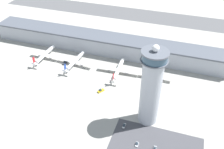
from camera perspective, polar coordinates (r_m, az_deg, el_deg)
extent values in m
plane|color=#9E9B93|center=(224.94, -7.44, -3.61)|extent=(1000.00, 1000.00, 0.00)
cube|color=#A3A8B2|center=(272.74, -1.52, 6.86)|extent=(257.72, 22.00, 17.31)
cube|color=#4C515B|center=(268.15, -1.55, 8.61)|extent=(257.72, 25.00, 1.60)
cube|color=#515154|center=(369.56, 4.26, 13.64)|extent=(386.58, 44.00, 0.01)
cylinder|color=#ADB2BC|center=(181.22, 8.77, -4.11)|extent=(14.66, 14.66, 54.52)
cylinder|color=#565B66|center=(164.67, 9.64, 3.19)|extent=(18.53, 18.53, 0.80)
cylinder|color=#334C60|center=(163.00, 9.75, 4.10)|extent=(17.05, 17.05, 5.40)
cylinder|color=#565B66|center=(161.32, 9.87, 5.06)|extent=(18.53, 18.53, 1.00)
sphere|color=white|center=(159.85, 9.98, 5.94)|extent=(4.78, 4.78, 4.78)
cube|color=#424247|center=(182.29, 9.82, -16.51)|extent=(64.00, 40.00, 0.01)
cylinder|color=white|center=(271.88, -15.19, 4.37)|extent=(4.42, 29.89, 3.71)
cone|color=white|center=(283.43, -13.43, 6.09)|extent=(3.79, 3.42, 3.71)
cone|color=white|center=(260.50, -17.16, 2.43)|extent=(3.44, 4.53, 3.34)
cube|color=white|center=(272.62, -15.10, 4.32)|extent=(31.50, 5.15, 0.44)
cylinder|color=#A8A8B2|center=(277.34, -16.11, 4.45)|extent=(2.14, 4.13, 2.04)
cylinder|color=#A8A8B2|center=(270.53, -13.78, 4.00)|extent=(2.14, 4.13, 2.04)
cube|color=red|center=(257.37, -17.46, 3.21)|extent=(0.37, 2.81, 5.93)
cube|color=white|center=(259.47, -17.33, 2.35)|extent=(10.43, 2.25, 0.24)
cylinder|color=black|center=(283.01, -13.64, 5.24)|extent=(0.28, 0.28, 2.74)
cylinder|color=black|center=(272.08, -14.65, 3.69)|extent=(0.28, 0.28, 2.74)
cylinder|color=black|center=(274.76, -15.56, 3.87)|extent=(0.28, 0.28, 2.74)
cylinder|color=silver|center=(254.71, -8.56, 2.97)|extent=(5.64, 29.18, 3.64)
cone|color=silver|center=(266.33, -6.87, 4.77)|extent=(3.86, 3.52, 3.64)
cone|color=silver|center=(243.23, -10.46, 0.93)|extent=(3.57, 4.59, 3.28)
cube|color=silver|center=(255.47, -8.48, 2.92)|extent=(38.58, 7.04, 0.44)
cylinder|color=#A8A8B2|center=(260.46, -9.90, 3.19)|extent=(2.28, 4.14, 2.00)
cylinder|color=#A8A8B2|center=(253.30, -6.76, 2.46)|extent=(2.28, 4.14, 2.00)
cube|color=navy|center=(239.95, -10.69, 1.73)|extent=(0.49, 2.81, 5.83)
cube|color=silver|center=(242.17, -10.62, 0.84)|extent=(10.31, 2.70, 0.24)
cylinder|color=black|center=(265.96, -7.11, 3.88)|extent=(0.28, 0.28, 2.77)
cylinder|color=black|center=(255.21, -8.02, 2.23)|extent=(0.28, 0.28, 2.77)
cylinder|color=black|center=(257.48, -9.01, 2.47)|extent=(0.28, 0.28, 2.77)
cylinder|color=white|center=(241.04, 1.44, 1.10)|extent=(5.12, 30.29, 3.79)
cone|color=white|center=(254.48, 2.39, 3.22)|extent=(3.94, 3.57, 3.79)
cone|color=white|center=(227.61, 0.35, -1.36)|extent=(3.61, 4.69, 3.41)
cube|color=white|center=(241.90, 1.48, 1.05)|extent=(40.63, 6.18, 0.44)
cylinder|color=#A8A8B2|center=(245.15, -0.39, 1.28)|extent=(2.27, 4.26, 2.08)
cylinder|color=#A8A8B2|center=(241.86, 3.48, 0.64)|extent=(2.27, 4.26, 2.08)
cube|color=red|center=(223.90, 0.29, -0.50)|extent=(0.42, 2.81, 6.06)
cube|color=white|center=(226.38, 0.26, -1.48)|extent=(10.69, 2.47, 0.24)
cylinder|color=black|center=(253.80, 2.22, 2.31)|extent=(0.28, 0.28, 2.18)
cylinder|color=black|center=(242.14, 2.03, 0.40)|extent=(0.28, 0.28, 2.18)
cylinder|color=black|center=(243.17, 0.82, 0.60)|extent=(0.28, 0.28, 2.18)
cylinder|color=white|center=(236.32, 9.98, -0.37)|extent=(4.11, 31.48, 3.85)
cone|color=white|center=(250.49, 10.72, 1.92)|extent=(3.88, 3.50, 3.85)
cone|color=white|center=(222.16, 9.12, -3.03)|extent=(3.51, 4.65, 3.47)
cube|color=white|center=(237.22, 9.99, -0.41)|extent=(30.68, 4.65, 0.44)
cylinder|color=#A8A8B2|center=(239.36, 8.50, -0.20)|extent=(2.15, 4.26, 2.12)
cylinder|color=#A8A8B2|center=(238.24, 11.52, -0.80)|extent=(2.15, 4.26, 2.12)
cube|color=#14704C|center=(218.31, 9.20, -2.17)|extent=(0.32, 2.80, 6.17)
cube|color=white|center=(220.90, 9.07, -3.16)|extent=(10.81, 2.09, 0.24)
cylinder|color=black|center=(249.79, 10.53, 0.99)|extent=(0.28, 0.28, 2.13)
cylinder|color=black|center=(237.75, 10.54, -1.09)|extent=(0.28, 0.28, 2.13)
cylinder|color=black|center=(238.22, 9.27, -0.84)|extent=(0.28, 0.28, 2.13)
cube|color=black|center=(261.46, -10.75, 2.49)|extent=(2.98, 5.36, 0.12)
cube|color=#2D333D|center=(261.09, -10.77, 2.61)|extent=(3.23, 6.33, 1.45)
cube|color=#232D38|center=(260.75, -10.72, 2.91)|extent=(2.28, 2.11, 1.19)
cube|color=black|center=(222.09, -2.55, -3.87)|extent=(4.69, 5.56, 0.12)
cube|color=gold|center=(221.66, -2.55, -3.75)|extent=(5.30, 6.43, 1.44)
cube|color=#232D38|center=(220.55, -2.69, -3.55)|extent=(2.75, 2.67, 1.17)
cube|color=black|center=(182.45, 9.77, -16.41)|extent=(1.80, 3.43, 0.12)
cube|color=silver|center=(182.20, 9.79, -16.35)|extent=(1.90, 4.08, 0.76)
cube|color=#232D38|center=(181.59, 9.80, -16.24)|extent=(1.61, 2.27, 0.62)
cube|color=black|center=(193.17, 2.79, -11.73)|extent=(1.80, 3.96, 0.12)
cube|color=silver|center=(192.89, 2.79, -11.65)|extent=(1.90, 4.71, 0.87)
cube|color=#232D38|center=(192.22, 2.79, -11.52)|extent=(1.62, 2.61, 0.71)
cube|color=black|center=(182.91, 5.70, -15.70)|extent=(1.89, 3.47, 0.12)
cube|color=silver|center=(182.63, 5.71, -15.63)|extent=(1.99, 4.13, 0.83)
cube|color=#232D38|center=(182.10, 5.73, -15.46)|extent=(1.71, 2.29, 0.68)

